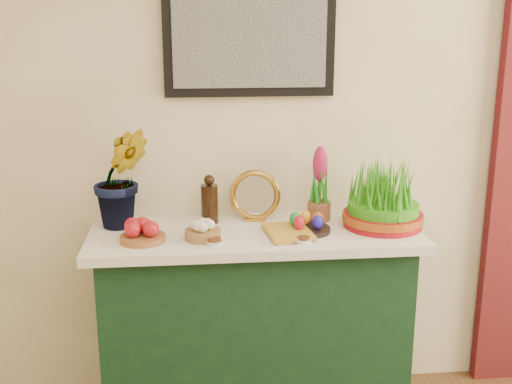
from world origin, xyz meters
TOP-DOWN VIEW (x-y plane):
  - sideboard at (-0.33, 2.00)m, footprint 1.30×0.45m
  - tablecloth at (-0.33, 2.00)m, footprint 1.40×0.55m
  - hyacinth_green at (-0.89, 2.11)m, footprint 0.33×0.30m
  - apple_bowl at (-0.79, 1.90)m, footprint 0.19×0.19m
  - garlic_basket at (-0.55, 1.91)m, footprint 0.16×0.16m
  - vinegar_cruet at (-0.52, 2.13)m, footprint 0.07×0.07m
  - mirror at (-0.31, 2.14)m, footprint 0.23×0.09m
  - book at (-0.29, 1.91)m, footprint 0.19×0.25m
  - spice_dish_left at (-0.51, 1.83)m, footprint 0.07×0.07m
  - spice_dish_right at (-0.15, 1.82)m, footprint 0.06×0.06m
  - egg_plate at (-0.11, 1.96)m, footprint 0.23×0.23m
  - hyacinth_pink at (-0.03, 2.11)m, footprint 0.10×0.10m
  - wheatgrass_sabzeh at (0.23, 2.00)m, footprint 0.35×0.35m

SIDE VIEW (x-z plane):
  - sideboard at x=-0.33m, z-range 0.00..0.85m
  - tablecloth at x=-0.33m, z-range 0.85..0.89m
  - spice_dish_right at x=-0.15m, z-range 0.89..0.91m
  - spice_dish_left at x=-0.51m, z-range 0.89..0.92m
  - book at x=-0.29m, z-range 0.89..0.92m
  - egg_plate at x=-0.11m, z-range 0.88..0.96m
  - garlic_basket at x=-0.55m, z-range 0.88..0.96m
  - apple_bowl at x=-0.79m, z-range 0.88..0.98m
  - vinegar_cruet at x=-0.52m, z-range 0.88..1.09m
  - mirror at x=-0.31m, z-range 0.89..1.11m
  - wheatgrass_sabzeh at x=0.23m, z-range 0.87..1.16m
  - hyacinth_pink at x=-0.03m, z-range 0.87..1.21m
  - hyacinth_green at x=-0.89m, z-range 0.89..1.46m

